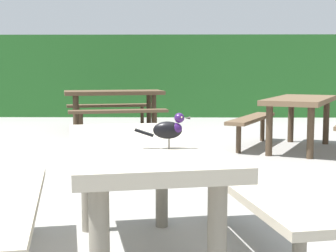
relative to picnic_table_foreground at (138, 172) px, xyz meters
The scene contains 5 objects.
hedge_wall 10.27m from the picnic_table_foreground, 92.04° to the left, with size 28.00×2.40×1.93m, color #235B23.
picnic_table_foreground is the anchor object (origin of this frame).
bird_grackle 0.45m from the picnic_table_foreground, 58.05° to the right, with size 0.29×0.07×0.18m.
picnic_table_mid_left 6.60m from the picnic_table_foreground, 98.11° to the left, with size 2.05×2.02×0.74m.
picnic_table_mid_right 4.75m from the picnic_table_foreground, 65.44° to the left, with size 2.23×2.25×0.74m.
Camera 1 is at (0.58, -2.81, 1.15)m, focal length 54.46 mm.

